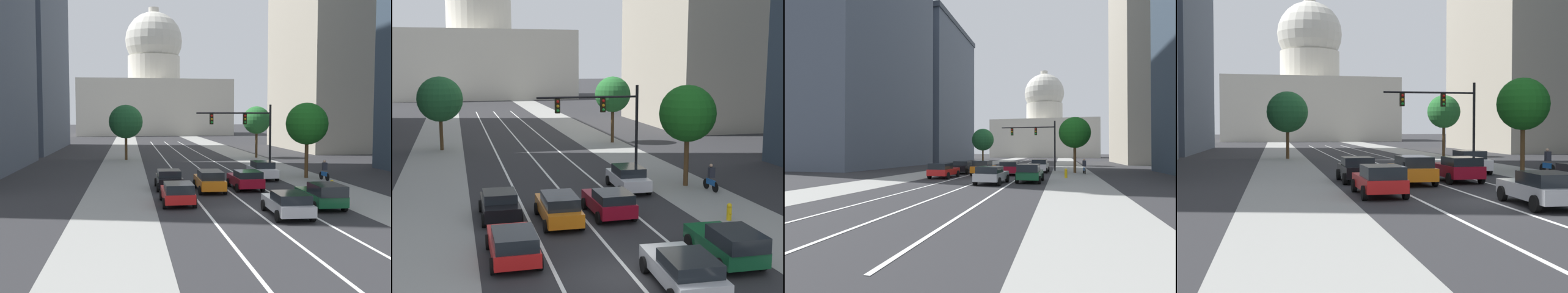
% 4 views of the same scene
% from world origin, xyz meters
% --- Properties ---
extents(ground_plane, '(400.00, 400.00, 0.00)m').
position_xyz_m(ground_plane, '(0.00, 40.00, 0.00)').
color(ground_plane, '#2B2B2D').
extents(sidewalk_left, '(4.65, 130.00, 0.01)m').
position_xyz_m(sidewalk_left, '(-7.94, 35.00, 0.01)').
color(sidewalk_left, gray).
rests_on(sidewalk_left, ground).
extents(sidewalk_right, '(4.65, 130.00, 0.01)m').
position_xyz_m(sidewalk_right, '(7.94, 35.00, 0.01)').
color(sidewalk_right, gray).
rests_on(sidewalk_right, ground).
extents(lane_stripe_left, '(0.16, 90.00, 0.01)m').
position_xyz_m(lane_stripe_left, '(-2.81, 25.00, 0.01)').
color(lane_stripe_left, white).
rests_on(lane_stripe_left, ground).
extents(lane_stripe_center, '(0.16, 90.00, 0.01)m').
position_xyz_m(lane_stripe_center, '(0.00, 25.00, 0.01)').
color(lane_stripe_center, white).
rests_on(lane_stripe_center, ground).
extents(lane_stripe_right, '(0.16, 90.00, 0.01)m').
position_xyz_m(lane_stripe_right, '(2.81, 25.00, 0.01)').
color(lane_stripe_right, white).
rests_on(lane_stripe_right, ground).
extents(capitol_building, '(40.96, 23.72, 35.54)m').
position_xyz_m(capitol_building, '(0.00, 107.13, 12.15)').
color(capitol_building, beige).
rests_on(capitol_building, ground).
extents(car_silver, '(2.20, 4.43, 1.38)m').
position_xyz_m(car_silver, '(1.40, -1.51, 0.73)').
color(car_silver, '#B2B5BA').
rests_on(car_silver, ground).
extents(car_orange, '(2.01, 4.63, 1.55)m').
position_xyz_m(car_orange, '(-1.40, 7.28, 0.81)').
color(car_orange, orange).
rests_on(car_orange, ground).
extents(car_red, '(2.03, 4.20, 1.43)m').
position_xyz_m(car_red, '(-4.21, 2.62, 0.76)').
color(car_red, red).
rests_on(car_red, ground).
extents(car_black, '(2.02, 4.05, 1.43)m').
position_xyz_m(car_black, '(-4.21, 8.87, 0.75)').
color(car_black, black).
rests_on(car_black, ground).
extents(car_white, '(2.13, 4.46, 1.55)m').
position_xyz_m(car_white, '(4.21, 13.04, 0.81)').
color(car_white, silver).
rests_on(car_white, ground).
extents(car_crimson, '(2.15, 4.12, 1.46)m').
position_xyz_m(car_crimson, '(1.41, 7.78, 0.77)').
color(car_crimson, maroon).
rests_on(car_crimson, ground).
extents(traffic_signal_mast, '(7.06, 0.39, 6.49)m').
position_xyz_m(traffic_signal_mast, '(3.71, 16.34, 4.47)').
color(traffic_signal_mast, black).
rests_on(traffic_signal_mast, ground).
extents(cyclist, '(0.38, 1.70, 1.72)m').
position_xyz_m(cyclist, '(9.20, 11.53, 0.85)').
color(cyclist, black).
rests_on(cyclist, ground).
extents(street_tree_far_right, '(3.55, 3.55, 6.64)m').
position_xyz_m(street_tree_far_right, '(9.11, 32.50, 4.84)').
color(street_tree_far_right, '#51381E').
rests_on(street_tree_far_right, ground).
extents(street_tree_near_left, '(4.12, 4.12, 6.77)m').
position_xyz_m(street_tree_near_left, '(-7.52, 31.86, 4.69)').
color(street_tree_near_left, '#51381E').
rests_on(street_tree_near_left, ground).
extents(street_tree_near_right, '(3.68, 3.68, 6.61)m').
position_xyz_m(street_tree_near_right, '(8.25, 13.21, 4.75)').
color(street_tree_near_right, '#51381E').
rests_on(street_tree_near_right, ground).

